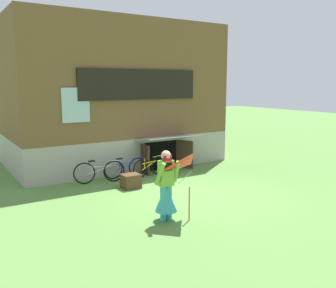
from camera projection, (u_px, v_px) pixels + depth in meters
ground_plane at (189, 193)px, 10.88m from camera, size 60.00×60.00×0.00m
log_house at (110, 94)px, 15.04m from camera, size 7.99×6.19×5.46m
person at (166, 191)px, 8.56m from camera, size 0.61×0.53×1.67m
kite at (194, 169)px, 8.27m from camera, size 0.91×0.92×1.56m
bicycle_yellow at (149, 167)px, 12.73m from camera, size 1.47×0.48×0.69m
bicycle_blue at (126, 168)px, 12.55m from camera, size 1.53×0.14×0.70m
bicycle_silver at (99, 172)px, 11.89m from camera, size 1.62×0.44×0.75m
wooden_crate at (131, 181)px, 11.32m from camera, size 0.54×0.46×0.43m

